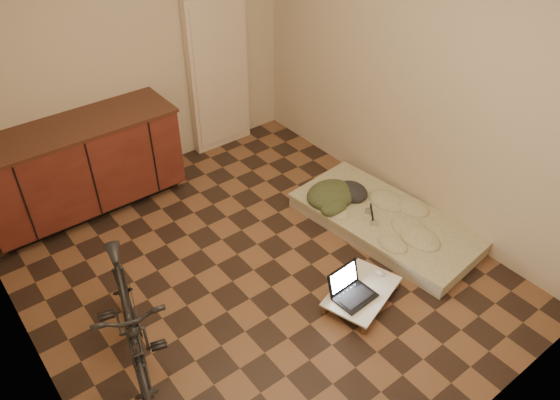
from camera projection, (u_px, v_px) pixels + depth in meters
room_shell at (248, 139)px, 3.89m from camera, size 3.50×4.00×2.60m
cabinets at (81, 167)px, 5.10m from camera, size 1.84×0.62×0.91m
appliance_panel at (218, 74)px, 5.85m from camera, size 0.70×0.10×1.70m
bicycle at (129, 318)px, 3.61m from camera, size 0.87×1.63×1.01m
futon at (385, 222)px, 5.08m from camera, size 1.02×1.83×0.15m
clothing_pile at (337, 189)px, 5.19m from camera, size 0.56×0.49×0.21m
headphones at (372, 213)px, 4.95m from camera, size 0.29×0.29×0.14m
lap_desk at (362, 292)px, 4.35m from camera, size 0.73×0.58×0.11m
laptop at (351, 290)px, 4.28m from camera, size 0.33×0.30×0.22m
mouse at (379, 272)px, 4.48m from camera, size 0.08×0.12×0.04m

